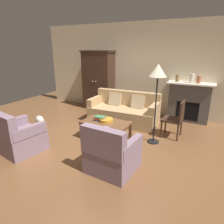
{
  "coord_description": "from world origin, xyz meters",
  "views": [
    {
      "loc": [
        2.07,
        -3.55,
        2.04
      ],
      "look_at": [
        -0.01,
        0.52,
        0.55
      ],
      "focal_mm": 31.64,
      "sensor_mm": 36.0,
      "label": 1
    }
  ],
  "objects": [
    {
      "name": "back_wall",
      "position": [
        0.0,
        2.55,
        1.4
      ],
      "size": [
        7.2,
        0.1,
        2.8
      ],
      "primitive_type": "cube",
      "color": "beige",
      "rests_on": "ground"
    },
    {
      "name": "mantel_vase_cream",
      "position": [
        1.55,
        2.28,
        1.24
      ],
      "size": [
        0.13,
        0.13,
        0.25
      ],
      "primitive_type": "cylinder",
      "color": "beige",
      "rests_on": "fireplace"
    },
    {
      "name": "mantel_vase_bronze",
      "position": [
        1.17,
        2.28,
        1.22
      ],
      "size": [
        0.1,
        0.1,
        0.2
      ],
      "primitive_type": "cylinder",
      "color": "olive",
      "rests_on": "fireplace"
    },
    {
      "name": "fruit_bowl",
      "position": [
        0.01,
        0.18,
        0.45
      ],
      "size": [
        0.31,
        0.31,
        0.07
      ],
      "primitive_type": "cylinder",
      "color": "orange",
      "rests_on": "coffee_table"
    },
    {
      "name": "armchair_near_left",
      "position": [
        -1.26,
        -1.18,
        0.32
      ],
      "size": [
        0.88,
        0.88,
        0.88
      ],
      "color": "gray",
      "rests_on": "ground"
    },
    {
      "name": "couch",
      "position": [
        -0.05,
        1.35,
        0.32
      ],
      "size": [
        1.94,
        0.9,
        0.86
      ],
      "color": "tan",
      "rests_on": "ground"
    },
    {
      "name": "dog",
      "position": [
        -1.77,
        -0.15,
        0.25
      ],
      "size": [
        0.5,
        0.4,
        0.39
      ],
      "color": "beige",
      "rests_on": "ground"
    },
    {
      "name": "coffee_table",
      "position": [
        0.01,
        0.17,
        0.37
      ],
      "size": [
        1.1,
        0.6,
        0.42
      ],
      "color": "brown",
      "rests_on": "ground"
    },
    {
      "name": "book_stack",
      "position": [
        -0.14,
        0.18,
        0.47
      ],
      "size": [
        0.26,
        0.2,
        0.11
      ],
      "color": "#38569E",
      "rests_on": "coffee_table"
    },
    {
      "name": "armoire",
      "position": [
        -1.4,
        2.22,
        0.98
      ],
      "size": [
        1.06,
        0.57,
        1.96
      ],
      "color": "#382319",
      "rests_on": "ground"
    },
    {
      "name": "armchair_near_right",
      "position": [
        0.71,
        -0.91,
        0.32
      ],
      "size": [
        0.83,
        0.82,
        0.88
      ],
      "color": "gray",
      "rests_on": "ground"
    },
    {
      "name": "ground_plane",
      "position": [
        0.0,
        0.0,
        0.0
      ],
      "size": [
        9.6,
        9.6,
        0.0
      ],
      "primitive_type": "plane",
      "color": "brown"
    },
    {
      "name": "fireplace",
      "position": [
        1.55,
        2.3,
        0.57
      ],
      "size": [
        1.26,
        0.48,
        1.12
      ],
      "color": "#4C4947",
      "rests_on": "ground"
    },
    {
      "name": "mantel_vase_terracotta",
      "position": [
        1.73,
        2.28,
        1.22
      ],
      "size": [
        0.12,
        0.12,
        0.2
      ],
      "primitive_type": "cylinder",
      "color": "#A86042",
      "rests_on": "fireplace"
    },
    {
      "name": "floor_lamp",
      "position": [
        1.06,
        0.48,
        1.5
      ],
      "size": [
        0.36,
        0.36,
        1.74
      ],
      "color": "black",
      "rests_on": "ground"
    },
    {
      "name": "side_chair_wooden",
      "position": [
        1.44,
        0.98,
        0.51
      ],
      "size": [
        0.46,
        0.46,
        0.9
      ],
      "color": "#382319",
      "rests_on": "ground"
    }
  ]
}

